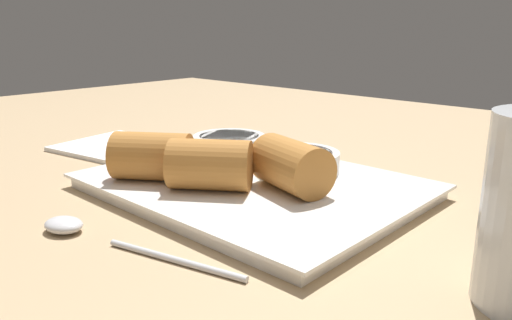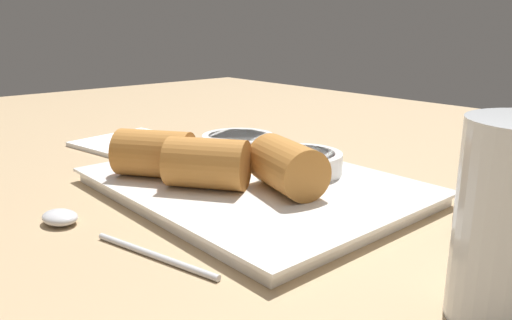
{
  "view_description": "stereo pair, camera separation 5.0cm",
  "coord_description": "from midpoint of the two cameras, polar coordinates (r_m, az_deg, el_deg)",
  "views": [
    {
      "loc": [
        36.43,
        -35.5,
        18.84
      ],
      "look_at": [
        3.06,
        0.45,
        5.45
      ],
      "focal_mm": 35.0,
      "sensor_mm": 36.0,
      "label": 1
    },
    {
      "loc": [
        39.93,
        -31.91,
        18.84
      ],
      "look_at": [
        3.06,
        0.45,
        5.45
      ],
      "focal_mm": 35.0,
      "sensor_mm": 36.0,
      "label": 2
    }
  ],
  "objects": [
    {
      "name": "table_surface",
      "position": [
        0.54,
        0.15,
        -4.03
      ],
      "size": [
        180.0,
        140.0,
        2.0
      ],
      "color": "tan",
      "rests_on": "ground"
    },
    {
      "name": "serving_plate",
      "position": [
        0.52,
        2.78,
        -2.92
      ],
      "size": [
        32.19,
        24.6,
        1.5
      ],
      "color": "white",
      "rests_on": "table_surface"
    },
    {
      "name": "roll_front_left",
      "position": [
        0.48,
        -3.15,
        -0.39
      ],
      "size": [
        9.12,
        8.43,
        4.87
      ],
      "color": "#B77533",
      "rests_on": "serving_plate"
    },
    {
      "name": "roll_front_right",
      "position": [
        0.47,
        6.25,
        -0.63
      ],
      "size": [
        8.98,
        6.79,
        4.87
      ],
      "color": "#B77533",
      "rests_on": "serving_plate"
    },
    {
      "name": "roll_back_left",
      "position": [
        0.52,
        -9.32,
        0.72
      ],
      "size": [
        9.13,
        8.38,
        4.87
      ],
      "color": "#B77533",
      "rests_on": "serving_plate"
    },
    {
      "name": "dipping_bowl_near",
      "position": [
        0.53,
        7.8,
        -0.24
      ],
      "size": [
        8.87,
        8.87,
        2.22
      ],
      "color": "white",
      "rests_on": "serving_plate"
    },
    {
      "name": "dipping_bowl_far",
      "position": [
        0.61,
        0.29,
        1.95
      ],
      "size": [
        8.87,
        8.87,
        2.22
      ],
      "color": "white",
      "rests_on": "serving_plate"
    },
    {
      "name": "spoon",
      "position": [
        0.44,
        -16.73,
        -7.11
      ],
      "size": [
        19.36,
        6.21,
        1.22
      ],
      "color": "silver",
      "rests_on": "table_surface"
    },
    {
      "name": "napkin",
      "position": [
        0.73,
        -11.37,
        1.8
      ],
      "size": [
        17.78,
        15.83,
        0.6
      ],
      "color": "white",
      "rests_on": "table_surface"
    }
  ]
}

